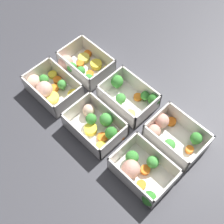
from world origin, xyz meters
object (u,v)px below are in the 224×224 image
object	(u,v)px
container_near_left	(172,134)
container_near_right	(82,65)
container_near_center	(130,96)
container_far_center	(98,125)
container_far_right	(49,87)
container_far_left	(141,171)

from	to	relation	value
container_near_left	container_near_right	size ratio (longest dim) A/B	1.07
container_near_center	container_far_center	bearing A→B (deg)	90.52
container_near_left	container_near_center	xyz separation A→B (m)	(0.17, -0.01, 0.00)
container_far_center	container_far_right	distance (m)	0.21
container_far_center	container_near_left	bearing A→B (deg)	-142.81
container_near_right	container_far_left	size ratio (longest dim) A/B	1.02
container_near_left	container_near_center	distance (m)	0.17
container_near_left	container_near_right	bearing A→B (deg)	1.88
container_near_left	container_near_center	world-z (taller)	same
container_far_right	container_near_right	bearing A→B (deg)	-92.47
container_near_center	container_near_right	size ratio (longest dim) A/B	1.01
container_near_center	container_far_center	xyz separation A→B (m)	(-0.00, 0.14, -0.00)
container_far_left	container_far_right	xyz separation A→B (m)	(0.39, -0.00, -0.00)
container_near_center	container_far_right	bearing A→B (deg)	37.03
container_near_left	container_far_center	distance (m)	0.21
container_far_left	container_far_right	size ratio (longest dim) A/B	0.94
container_near_center	container_near_right	bearing A→B (deg)	6.36
container_near_right	container_far_right	bearing A→B (deg)	87.53
container_far_center	container_far_right	world-z (taller)	same
container_far_center	container_far_right	xyz separation A→B (m)	(0.21, 0.01, -0.00)
container_near_center	container_far_left	distance (m)	0.24
container_far_center	container_near_center	bearing A→B (deg)	-89.48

